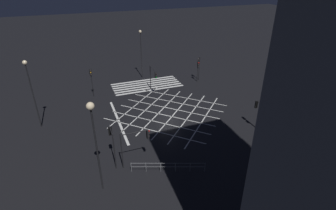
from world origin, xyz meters
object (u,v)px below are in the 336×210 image
Objects in this scene: traffic_light_ne_cross at (112,139)px; street_lamp_west at (30,82)px; traffic_light_median_south at (153,75)px; street_lamp_far at (93,125)px; traffic_light_sw_cross at (198,67)px; traffic_light_ne_main at (136,140)px; traffic_light_sw_main at (199,64)px; street_tree_near at (322,110)px; street_lamp_east at (141,46)px; traffic_light_nw_main at (262,111)px; traffic_light_nw_cross at (260,110)px; traffic_light_se_cross at (91,77)px.

street_lamp_west reaches higher than traffic_light_ne_cross.
street_lamp_far is at bearing -30.70° from traffic_light_median_south.
street_lamp_west is (24.77, 6.37, 3.36)m from traffic_light_sw_cross.
traffic_light_ne_main is 24.15m from traffic_light_sw_main.
traffic_light_ne_cross is 0.60× the size of street_tree_near.
street_lamp_far is at bearing -5.34° from street_tree_near.
traffic_light_nw_main is at bearing 110.81° from street_lamp_east.
traffic_light_ne_main is 0.47× the size of street_lamp_west.
traffic_light_nw_main is 6.24m from street_tree_near.
street_lamp_east is at bearing 21.12° from traffic_light_nw_cross.
traffic_light_nw_cross is 0.90× the size of traffic_light_ne_cross.
traffic_light_nw_main is (0.02, 0.32, 0.01)m from traffic_light_nw_cross.
traffic_light_median_south is 1.07× the size of traffic_light_nw_main.
traffic_light_ne_cross reaches higher than traffic_light_nw_cross.
traffic_light_ne_cross is 1.01× the size of traffic_light_ne_main.
traffic_light_sw_main is at bearing -91.92° from traffic_light_nw_main.
traffic_light_median_south is 0.59× the size of street_tree_near.
traffic_light_median_south is at bearing -79.10° from traffic_light_sw_cross.
street_lamp_east reaches higher than traffic_light_nw_cross.
traffic_light_sw_cross is 0.42× the size of street_lamp_far.
traffic_light_nw_cross is (0.08, 16.33, 0.03)m from traffic_light_sw_cross.
street_lamp_far is (19.64, 20.25, 3.73)m from traffic_light_sw_main.
traffic_light_sw_main is at bearing 152.59° from street_lamp_east.
street_lamp_far is at bearing 152.59° from traffic_light_ne_cross.
traffic_light_nw_main is 0.43× the size of street_lamp_far.
traffic_light_ne_main is 0.47× the size of street_lamp_east.
street_lamp_east reaches higher than street_tree_near.
traffic_light_sw_main is 10.42m from street_lamp_east.
street_lamp_west reaches higher than traffic_light_nw_main.
street_tree_near is at bearing 174.66° from street_lamp_far.
street_tree_near is at bearing -12.57° from traffic_light_ne_main.
traffic_light_sw_cross is at bearing -46.83° from traffic_light_ne_cross.
traffic_light_nw_cross is at bearing 4.61° from traffic_light_ne_main.
street_lamp_west is at bearing 15.55° from traffic_light_sw_main.
street_lamp_east is at bearing 179.43° from traffic_light_median_south.
traffic_light_sw_cross is at bearing 89.86° from traffic_light_se_cross.
traffic_light_ne_cross is 0.89× the size of traffic_light_se_cross.
traffic_light_median_south is 0.46× the size of street_lamp_west.
traffic_light_nw_cross is 0.42× the size of street_lamp_far.
traffic_light_sw_main reaches higher than traffic_light_median_south.
street_lamp_far reaches higher than traffic_light_se_cross.
street_lamp_far is (1.63, 3.15, 3.75)m from traffic_light_ne_cross.
traffic_light_nw_main reaches higher than traffic_light_nw_cross.
traffic_light_se_cross is at bearing -94.53° from street_lamp_far.
traffic_light_se_cross is 19.99m from street_lamp_far.
street_lamp_west is at bearing -22.63° from traffic_light_nw_main.
traffic_light_nw_main is at bearing -0.34° from traffic_light_sw_cross.
traffic_light_nw_cross is 17.00m from traffic_light_sw_main.
street_lamp_east reaches higher than traffic_light_se_cross.
street_lamp_west is at bearing -48.18° from traffic_light_se_cross.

